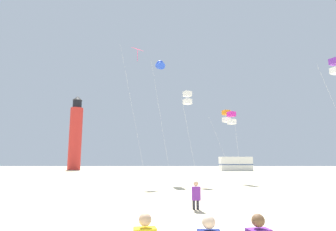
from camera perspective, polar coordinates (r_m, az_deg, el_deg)
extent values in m
sphere|color=#D8A87F|center=(4.55, -5.05, -20.73)|extent=(0.20, 0.20, 0.20)
sphere|color=beige|center=(4.41, 8.16, -21.04)|extent=(0.20, 0.20, 0.20)
sphere|color=brown|center=(4.68, 17.92, -20.01)|extent=(0.20, 0.20, 0.20)
cube|color=#722D99|center=(11.42, 5.58, -15.80)|extent=(0.35, 0.23, 0.52)
sphere|color=#D8A87F|center=(11.38, 5.55, -13.90)|extent=(0.20, 0.20, 0.20)
cylinder|color=#2D2D38|center=(11.63, 5.95, -16.87)|extent=(0.14, 0.36, 0.13)
cylinder|color=#2D2D38|center=(11.82, 5.91, -17.87)|extent=(0.11, 0.11, 0.42)
cylinder|color=#2D2D38|center=(11.62, 5.13, -16.89)|extent=(0.14, 0.36, 0.13)
cylinder|color=#2D2D38|center=(11.81, 5.09, -17.89)|extent=(0.11, 0.11, 0.42)
cylinder|color=silver|center=(22.96, 4.23, -5.00)|extent=(1.36, 0.19, 7.44)
cube|color=white|center=(24.27, 3.77, 4.50)|extent=(0.82, 0.82, 0.44)
cube|color=white|center=(24.11, 3.79, 2.89)|extent=(0.82, 0.82, 0.44)
cube|color=purple|center=(23.93, 31.05, 9.53)|extent=(0.82, 0.82, 0.44)
cube|color=white|center=(23.73, 31.20, 7.92)|extent=(0.82, 0.82, 0.44)
cylinder|color=silver|center=(23.69, -7.58, 0.89)|extent=(2.57, 0.33, 12.34)
cube|color=#E54C8C|center=(26.67, -6.59, 13.54)|extent=(1.22, 1.22, 0.40)
cylinder|color=#E54C8C|center=(26.42, -6.61, 12.24)|extent=(0.04, 0.04, 1.10)
cylinder|color=silver|center=(25.57, 10.78, -6.68)|extent=(2.01, 1.51, 6.23)
cube|color=orange|center=(27.07, 11.71, 0.58)|extent=(0.82, 0.82, 0.44)
cube|color=white|center=(26.96, 11.76, -0.88)|extent=(0.82, 0.82, 0.44)
cylinder|color=silver|center=(25.36, -1.72, -1.06)|extent=(1.89, 0.30, 11.30)
cylinder|color=blue|center=(27.65, -1.92, 10.31)|extent=(1.07, 2.57, 1.48)
sphere|color=blue|center=(27.70, -1.91, 10.60)|extent=(0.76, 0.76, 0.76)
cylinder|color=silver|center=(25.36, 14.04, -6.94)|extent=(0.66, 0.77, 5.87)
cube|color=#D826A5|center=(25.92, 12.76, 0.27)|extent=(0.82, 0.82, 0.44)
cube|color=white|center=(25.81, 12.82, -1.27)|extent=(0.82, 0.82, 0.44)
cylinder|color=red|center=(65.61, -18.95, -4.52)|extent=(2.80, 2.80, 14.00)
cylinder|color=black|center=(66.69, -18.59, 2.26)|extent=(2.00, 2.00, 1.80)
cone|color=black|center=(66.97, -18.53, 3.43)|extent=(2.20, 2.20, 1.00)
cube|color=white|center=(58.07, 13.59, -9.73)|extent=(6.54, 2.72, 2.80)
cube|color=#4C608C|center=(58.07, 13.60, -9.86)|extent=(6.58, 2.76, 0.24)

